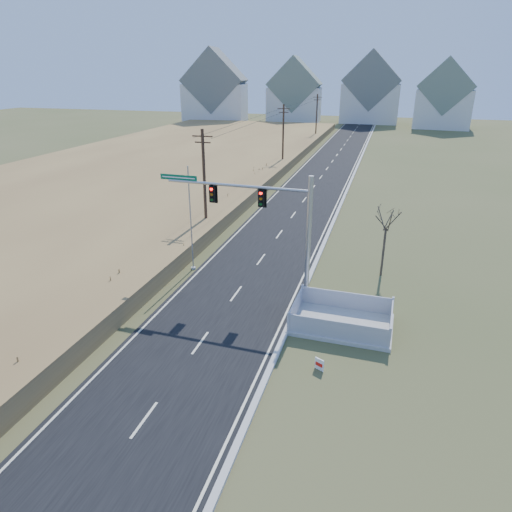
{
  "coord_description": "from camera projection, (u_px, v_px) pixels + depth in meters",
  "views": [
    {
      "loc": [
        8.64,
        -21.05,
        13.55
      ],
      "look_at": [
        1.72,
        2.72,
        3.4
      ],
      "focal_mm": 32.0,
      "sensor_mm": 36.0,
      "label": 1
    }
  ],
  "objects": [
    {
      "name": "bare_tree",
      "position": [
        387.0,
        218.0,
        30.76
      ],
      "size": [
        1.99,
        1.99,
        5.28
      ],
      "color": "#4C3F33",
      "rests_on": "ground"
    },
    {
      "name": "condo_nnw",
      "position": [
        295.0,
        96.0,
        124.04
      ],
      "size": [
        14.93,
        11.17,
        17.03
      ],
      "rotation": [
        0.0,
        0.0,
        0.07
      ],
      "color": "silver",
      "rests_on": "ground"
    },
    {
      "name": "condo_n",
      "position": [
        371.0,
        93.0,
        122.16
      ],
      "size": [
        15.27,
        10.2,
        18.54
      ],
      "color": "silver",
      "rests_on": "ground"
    },
    {
      "name": "fence_enclosure",
      "position": [
        341.0,
        322.0,
        25.88
      ],
      "size": [
        5.73,
        4.0,
        1.28
      ],
      "rotation": [
        0.0,
        0.0,
        -0.02
      ],
      "color": "#B7B5AD",
      "rests_on": "ground"
    },
    {
      "name": "reed_marsh",
      "position": [
        160.0,
        163.0,
        67.57
      ],
      "size": [
        38.0,
        110.0,
        1.3
      ],
      "primitive_type": "cube",
      "color": "#A18248",
      "rests_on": "ground"
    },
    {
      "name": "traffic_signal_mast",
      "position": [
        278.0,
        225.0,
        27.55
      ],
      "size": [
        10.01,
        0.77,
        7.97
      ],
      "rotation": [
        0.0,
        0.0,
        -0.04
      ],
      "color": "#9EA0A5",
      "rests_on": "ground"
    },
    {
      "name": "curb",
      "position": [
        358.0,
        165.0,
        69.38
      ],
      "size": [
        0.3,
        180.0,
        0.18
      ],
      "primitive_type": "cube",
      "color": "#B2AFA8",
      "rests_on": "ground"
    },
    {
      "name": "flagpole",
      "position": [
        191.0,
        230.0,
        32.24
      ],
      "size": [
        0.34,
        0.34,
        7.56
      ],
      "color": "#B7B5AD",
      "rests_on": "ground"
    },
    {
      "name": "road",
      "position": [
        331.0,
        164.0,
        70.48
      ],
      "size": [
        8.0,
        180.0,
        0.06
      ],
      "primitive_type": "cube",
      "color": "black",
      "rests_on": "ground"
    },
    {
      "name": "utility_pole_mid",
      "position": [
        283.0,
        136.0,
        65.95
      ],
      "size": [
        1.8,
        0.26,
        9.0
      ],
      "color": "#422D1E",
      "rests_on": "ground"
    },
    {
      "name": "ground",
      "position": [
        214.0,
        325.0,
        26.07
      ],
      "size": [
        260.0,
        260.0,
        0.0
      ],
      "primitive_type": "plane",
      "color": "#444B24",
      "rests_on": "ground"
    },
    {
      "name": "condo_nw",
      "position": [
        215.0,
        93.0,
        121.81
      ],
      "size": [
        17.69,
        13.38,
        19.05
      ],
      "rotation": [
        0.0,
        0.0,
        0.14
      ],
      "color": "silver",
      "rests_on": "ground"
    },
    {
      "name": "condo_ne",
      "position": [
        445.0,
        99.0,
        110.69
      ],
      "size": [
        14.12,
        10.51,
        16.52
      ],
      "rotation": [
        0.0,
        0.0,
        -0.1
      ],
      "color": "silver",
      "rests_on": "ground"
    },
    {
      "name": "open_sign",
      "position": [
        319.0,
        364.0,
        22.04
      ],
      "size": [
        0.47,
        0.28,
        0.63
      ],
      "rotation": [
        0.0,
        0.0,
        -0.49
      ],
      "color": "white",
      "rests_on": "ground"
    },
    {
      "name": "utility_pole_near",
      "position": [
        204.0,
        180.0,
        39.3
      ],
      "size": [
        1.8,
        0.26,
        9.0
      ],
      "color": "#422D1E",
      "rests_on": "ground"
    },
    {
      "name": "utility_pole_far",
      "position": [
        317.0,
        116.0,
        92.6
      ],
      "size": [
        1.8,
        0.26,
        9.0
      ],
      "color": "#422D1E",
      "rests_on": "ground"
    }
  ]
}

